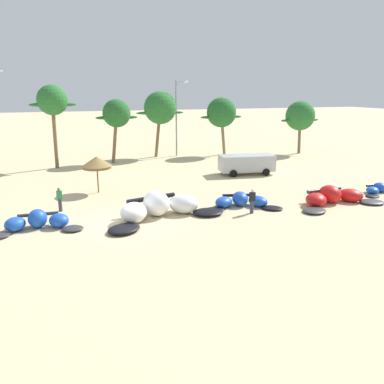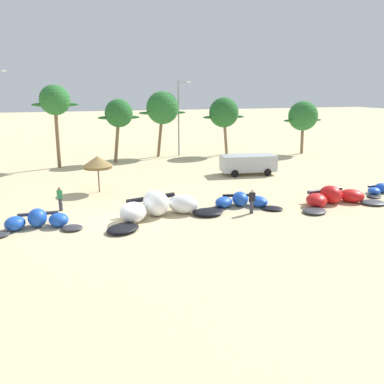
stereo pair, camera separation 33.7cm
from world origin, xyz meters
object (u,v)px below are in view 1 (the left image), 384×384
at_px(palm_right, 300,116).
at_px(palm_center_left, 117,114).
at_px(person_near_kites, 60,199).
at_px(person_by_umbrellas, 252,201).
at_px(kite_right_of_center, 333,197).
at_px(palm_center_right, 160,108).
at_px(parked_van, 245,163).
at_px(palm_left_of_gap, 52,101).
at_px(kite_left_of_center, 159,208).
at_px(palm_right_of_gap, 221,113).
at_px(beach_umbrella_middle, 97,162).
at_px(kite_left, 37,222).
at_px(lamppost_east_center, 177,115).
at_px(kite_right, 383,189).
at_px(kite_center, 241,201).

bearing_deg(palm_right, palm_center_left, 176.97).
xyz_separation_m(person_near_kites, person_by_umbrellas, (11.85, -4.50, 0.00)).
distance_m(kite_right_of_center, palm_center_right, 24.78).
relative_size(parked_van, palm_center_left, 0.78).
bearing_deg(person_near_kites, palm_left_of_gap, 90.38).
bearing_deg(kite_left_of_center, palm_right_of_gap, 57.95).
bearing_deg(kite_left_of_center, beach_umbrella_middle, 112.40).
bearing_deg(parked_van, palm_right_of_gap, 78.68).
height_order(person_by_umbrellas, palm_right_of_gap, palm_right_of_gap).
height_order(kite_left, lamppost_east_center, lamppost_east_center).
bearing_deg(kite_left_of_center, kite_right, 0.52).
height_order(beach_umbrella_middle, palm_right_of_gap, palm_right_of_gap).
bearing_deg(palm_left_of_gap, beach_umbrella_middle, -75.40).
bearing_deg(kite_center, parked_van, 61.83).
distance_m(kite_left, kite_right, 25.33).
bearing_deg(palm_right, palm_center_right, 168.82).
bearing_deg(palm_center_right, palm_left_of_gap, -164.18).
bearing_deg(kite_left, kite_right, -0.19).
xyz_separation_m(kite_right, beach_umbrella_middle, (-21.18, 7.27, 2.12)).
height_order(kite_right_of_center, palm_right_of_gap, palm_right_of_gap).
xyz_separation_m(palm_left_of_gap, palm_center_right, (11.85, 3.36, -1.00)).
distance_m(kite_right_of_center, lamppost_east_center, 24.02).
xyz_separation_m(kite_center, kite_right_of_center, (6.52, -1.47, 0.10)).
distance_m(kite_left, kite_right_of_center, 19.67).
height_order(kite_left, palm_center_right, palm_center_right).
bearing_deg(person_near_kites, person_by_umbrellas, -20.79).
relative_size(kite_center, palm_right_of_gap, 0.79).
relative_size(parked_van, palm_right_of_gap, 0.77).
distance_m(kite_left, kite_left_of_center, 7.22).
bearing_deg(kite_right, lamppost_east_center, 115.08).
relative_size(parked_van, person_near_kites, 3.33).
distance_m(kite_left, palm_right_of_gap, 29.51).
height_order(kite_center, kite_right_of_center, kite_right_of_center).
bearing_deg(parked_van, kite_right, -53.22).
bearing_deg(beach_umbrella_middle, kite_center, -38.29).
bearing_deg(kite_right_of_center, person_by_umbrellas, -179.44).
bearing_deg(kite_center, palm_center_right, 90.18).
distance_m(palm_center_left, palm_right, 22.54).
xyz_separation_m(kite_left_of_center, palm_center_left, (0.38, 20.02, 4.66)).
bearing_deg(palm_right, palm_left_of_gap, 179.97).
bearing_deg(beach_umbrella_middle, palm_center_left, 74.68).
xyz_separation_m(person_near_kites, lamppost_east_center, (13.80, 18.72, 4.14)).
bearing_deg(palm_right, kite_left_of_center, -140.56).
distance_m(palm_center_right, palm_right, 17.43).
distance_m(kite_left, lamppost_east_center, 26.90).
relative_size(parked_van, palm_right, 0.83).
height_order(kite_left_of_center, person_by_umbrellas, kite_left_of_center).
bearing_deg(palm_right_of_gap, person_by_umbrellas, -108.08).
relative_size(kite_left, lamppost_east_center, 0.61).
height_order(palm_left_of_gap, palm_right_of_gap, palm_left_of_gap).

